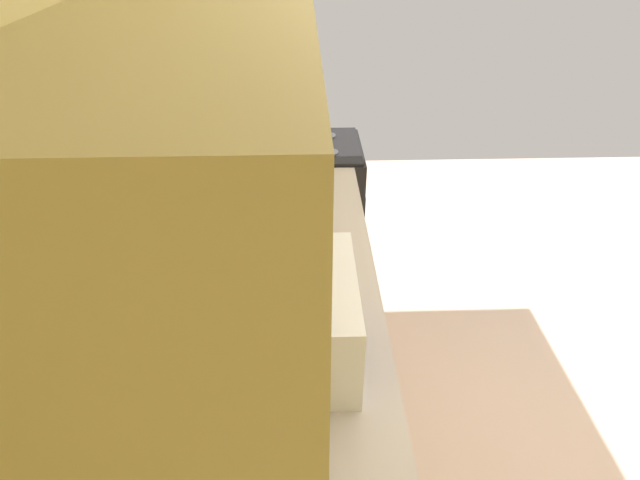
# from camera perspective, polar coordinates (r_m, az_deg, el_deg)

# --- Properties ---
(ground_plane) EXTENTS (6.51, 6.51, 0.00)m
(ground_plane) POSITION_cam_1_polar(r_m,az_deg,el_deg) (3.01, 27.22, -18.70)
(ground_plane) COLOR beige
(wall_back) EXTENTS (4.19, 0.12, 2.57)m
(wall_back) POSITION_cam_1_polar(r_m,az_deg,el_deg) (1.83, -12.98, 2.52)
(wall_back) COLOR #DFC977
(wall_back) RESTS_ON ground_plane
(counter_run) EXTENTS (3.27, 0.61, 0.88)m
(counter_run) POSITION_cam_1_polar(r_m,az_deg,el_deg) (2.10, -1.42, -23.52)
(counter_run) COLOR tan
(counter_run) RESTS_ON ground_plane
(upper_cabinets) EXTENTS (1.83, 0.32, 0.60)m
(upper_cabinets) POSITION_cam_1_polar(r_m,az_deg,el_deg) (1.23, -8.67, 13.49)
(upper_cabinets) COLOR tan
(oven_range) EXTENTS (0.61, 0.68, 1.06)m
(oven_range) POSITION_cam_1_polar(r_m,az_deg,el_deg) (3.55, -1.11, 3.76)
(oven_range) COLOR black
(oven_range) RESTS_ON ground_plane
(microwave) EXTENTS (0.54, 0.39, 0.31)m
(microwave) POSITION_cam_1_polar(r_m,az_deg,el_deg) (1.75, -2.34, -8.33)
(microwave) COLOR white
(microwave) RESTS_ON counter_run
(bowl) EXTENTS (0.13, 0.13, 0.05)m
(bowl) POSITION_cam_1_polar(r_m,az_deg,el_deg) (2.68, -0.85, 4.34)
(bowl) COLOR gold
(bowl) RESTS_ON counter_run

